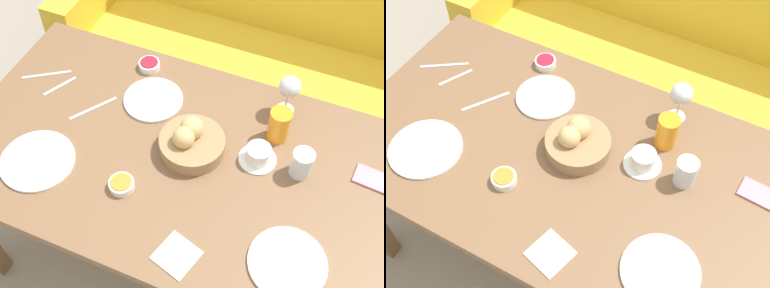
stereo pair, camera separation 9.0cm
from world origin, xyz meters
The scene contains 18 objects.
ground_plane centered at (0.00, 0.00, 0.00)m, with size 10.00×10.00×0.00m, color gray.
dining_table centered at (0.00, 0.00, 0.63)m, with size 1.51×0.85×0.72m.
couch centered at (-0.01, 0.94, 0.33)m, with size 1.87×0.70×0.90m.
bread_basket centered at (0.02, 0.04, 0.76)m, with size 0.22×0.22×0.12m.
plate_near_left centered at (-0.42, -0.20, 0.73)m, with size 0.24×0.24×0.01m.
plate_near_right centered at (0.42, -0.22, 0.73)m, with size 0.22×0.22×0.01m.
plate_far_center centered at (-0.19, 0.19, 0.73)m, with size 0.21×0.21×0.01m.
juice_glass centered at (0.26, 0.20, 0.78)m, with size 0.07×0.07×0.12m.
water_tumbler centered at (0.37, 0.09, 0.77)m, with size 0.07×0.07×0.10m.
wine_glass centered at (0.25, 0.33, 0.84)m, with size 0.08×0.08×0.16m.
coffee_cup centered at (0.23, 0.09, 0.75)m, with size 0.12×0.12×0.06m.
jam_bowl_berry centered at (-0.28, 0.33, 0.74)m, with size 0.08×0.08×0.03m.
jam_bowl_honey centered at (-0.12, -0.18, 0.74)m, with size 0.08×0.08×0.03m.
fork_silver centered at (-0.37, 0.07, 0.72)m, with size 0.11×0.16×0.00m.
knife_silver centered at (-0.61, 0.15, 0.72)m, with size 0.16×0.11×0.00m.
spoon_coffee centered at (-0.54, 0.12, 0.72)m, with size 0.07×0.13×0.00m.
napkin centered at (0.13, -0.32, 0.73)m, with size 0.14×0.14×0.00m.
cell_phone centered at (0.61, 0.15, 0.73)m, with size 0.16×0.09×0.01m.
Camera 2 is at (0.47, -0.79, 2.00)m, focal length 45.00 mm.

